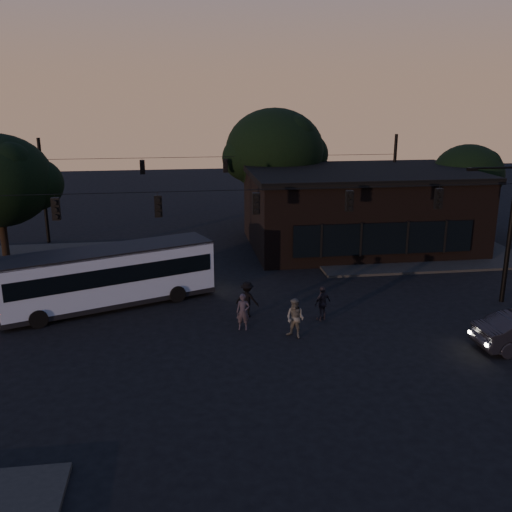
{
  "coord_description": "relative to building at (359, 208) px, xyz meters",
  "views": [
    {
      "loc": [
        -3.68,
        -21.93,
        10.55
      ],
      "look_at": [
        0.0,
        4.0,
        3.0
      ],
      "focal_mm": 40.0,
      "sensor_mm": 36.0,
      "label": 1
    }
  ],
  "objects": [
    {
      "name": "tree_behind",
      "position": [
        -5.0,
        6.03,
        3.48
      ],
      "size": [
        7.6,
        7.6,
        9.43
      ],
      "color": "black",
      "rests_on": "ground"
    },
    {
      "name": "building",
      "position": [
        0.0,
        0.0,
        0.0
      ],
      "size": [
        15.4,
        10.41,
        5.4
      ],
      "color": "black",
      "rests_on": "ground"
    },
    {
      "name": "signal_rig_far",
      "position": [
        -9.0,
        4.03,
        1.5
      ],
      "size": [
        26.24,
        0.3,
        7.5
      ],
      "color": "black",
      "rests_on": "ground"
    },
    {
      "name": "ground",
      "position": [
        -9.0,
        -15.97,
        -2.71
      ],
      "size": [
        120.0,
        120.0,
        0.0
      ],
      "primitive_type": "plane",
      "color": "black",
      "rests_on": "ground"
    },
    {
      "name": "pedestrian_c",
      "position": [
        -5.94,
        -13.08,
        -1.86
      ],
      "size": [
        1.06,
        0.87,
        1.7
      ],
      "primitive_type": "imported",
      "rotation": [
        0.0,
        0.0,
        3.68
      ],
      "color": "black",
      "rests_on": "ground"
    },
    {
      "name": "bus",
      "position": [
        -16.21,
        -9.72,
        -1.02
      ],
      "size": [
        10.86,
        6.22,
        3.01
      ],
      "rotation": [
        0.0,
        0.0,
        0.37
      ],
      "color": "#93A1BB",
      "rests_on": "ground"
    },
    {
      "name": "pedestrian_a",
      "position": [
        -9.84,
        -13.7,
        -1.85
      ],
      "size": [
        0.7,
        0.53,
        1.72
      ],
      "primitive_type": "imported",
      "rotation": [
        0.0,
        0.0,
        -0.2
      ],
      "color": "#252028",
      "rests_on": "ground"
    },
    {
      "name": "tree_right",
      "position": [
        9.0,
        2.03,
        1.93
      ],
      "size": [
        5.2,
        5.2,
        6.86
      ],
      "color": "black",
      "rests_on": "ground"
    },
    {
      "name": "sidewalk_far_right",
      "position": [
        3.0,
        -1.97,
        -2.63
      ],
      "size": [
        14.0,
        10.0,
        0.15
      ],
      "primitive_type": "cube",
      "color": "black",
      "rests_on": "ground"
    },
    {
      "name": "sidewalk_far_left",
      "position": [
        -23.0,
        -1.97,
        -2.63
      ],
      "size": [
        14.0,
        10.0,
        0.15
      ],
      "primitive_type": "cube",
      "color": "black",
      "rests_on": "ground"
    },
    {
      "name": "pedestrian_d",
      "position": [
        -9.46,
        -12.16,
        -1.82
      ],
      "size": [
        1.33,
        1.12,
        1.78
      ],
      "primitive_type": "imported",
      "rotation": [
        0.0,
        0.0,
        2.66
      ],
      "color": "black",
      "rests_on": "ground"
    },
    {
      "name": "signal_rig_near",
      "position": [
        -9.0,
        -11.97,
        1.74
      ],
      "size": [
        26.24,
        0.3,
        7.5
      ],
      "color": "black",
      "rests_on": "ground"
    },
    {
      "name": "pedestrian_b",
      "position": [
        -7.66,
        -14.9,
        -1.81
      ],
      "size": [
        1.11,
        1.1,
        1.8
      ],
      "primitive_type": "imported",
      "rotation": [
        0.0,
        0.0,
        -0.74
      ],
      "color": "#4A4943",
      "rests_on": "ground"
    }
  ]
}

